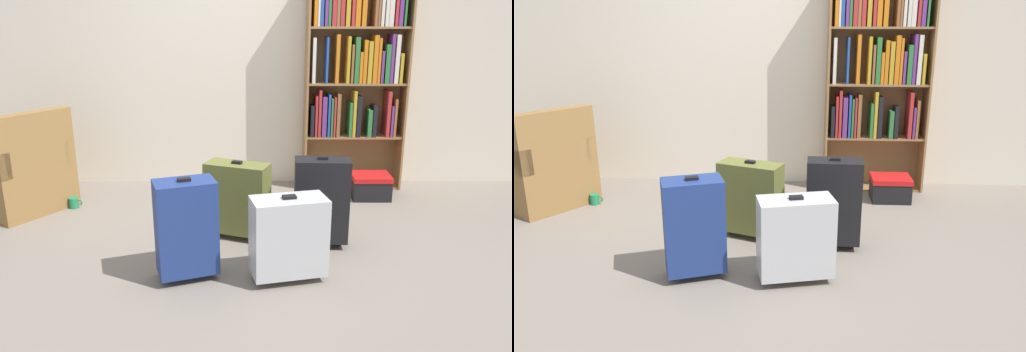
# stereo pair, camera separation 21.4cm
# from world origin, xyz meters

# --- Properties ---
(ground_plane) EXTENTS (9.83, 9.83, 0.00)m
(ground_plane) POSITION_xyz_m (0.00, 0.00, 0.00)
(ground_plane) COLOR slate
(back_wall) EXTENTS (5.62, 0.10, 2.60)m
(back_wall) POSITION_xyz_m (0.00, 1.85, 1.30)
(back_wall) COLOR beige
(back_wall) RESTS_ON ground
(bookshelf) EXTENTS (0.96, 0.27, 2.06)m
(bookshelf) POSITION_xyz_m (1.01, 1.65, 1.17)
(bookshelf) COLOR olive
(bookshelf) RESTS_ON ground
(armchair) EXTENTS (0.97, 0.97, 0.90)m
(armchair) POSITION_xyz_m (-2.02, 1.01, 0.32)
(armchair) COLOR olive
(armchair) RESTS_ON ground
(mug) EXTENTS (0.12, 0.08, 0.10)m
(mug) POSITION_xyz_m (-1.59, 1.02, 0.05)
(mug) COLOR #1E7F4C
(mug) RESTS_ON ground
(storage_box) EXTENTS (0.36, 0.30, 0.23)m
(storage_box) POSITION_xyz_m (1.14, 1.30, 0.12)
(storage_box) COLOR black
(storage_box) RESTS_ON ground
(suitcase_silver) EXTENTS (0.52, 0.34, 0.58)m
(suitcase_silver) POSITION_xyz_m (0.26, -0.27, 0.31)
(suitcase_silver) COLOR #B7BABF
(suitcase_silver) RESTS_ON ground
(suitcase_olive) EXTENTS (0.52, 0.36, 0.62)m
(suitcase_olive) POSITION_xyz_m (-0.09, 0.40, 0.32)
(suitcase_olive) COLOR brown
(suitcase_olive) RESTS_ON ground
(suitcase_black) EXTENTS (0.40, 0.21, 0.69)m
(suitcase_black) POSITION_xyz_m (0.53, 0.24, 0.36)
(suitcase_black) COLOR black
(suitcase_black) RESTS_ON ground
(suitcase_navy_blue) EXTENTS (0.44, 0.34, 0.69)m
(suitcase_navy_blue) POSITION_xyz_m (-0.40, -0.25, 0.36)
(suitcase_navy_blue) COLOR navy
(suitcase_navy_blue) RESTS_ON ground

